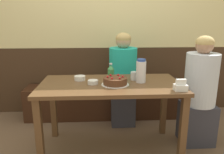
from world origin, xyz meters
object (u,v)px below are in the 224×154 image
bench_seat (108,101)px  person_teal_shirt (123,81)px  glass_water_tall (134,76)px  birthday_cake (115,81)px  bowl_rice_small (93,82)px  napkin_holder (181,86)px  person_pale_blue_shirt (199,94)px  bowl_soup_white (80,78)px  water_pitcher (141,71)px  soju_bottle (111,72)px

bench_seat → person_teal_shirt: size_ratio=1.89×
glass_water_tall → birthday_cake: bearing=-142.4°
bench_seat → bowl_rice_small: bowl_rice_small is taller
napkin_holder → person_pale_blue_shirt: 0.54m
birthday_cake → person_teal_shirt: bearing=77.7°
bowl_soup_white → bowl_rice_small: bowl_soup_white is taller
water_pitcher → soju_bottle: (-0.29, 0.10, -0.03)m
bowl_rice_small → glass_water_tall: bearing=16.0°
water_pitcher → person_teal_shirt: 0.66m
napkin_holder → person_pale_blue_shirt: (0.35, 0.35, -0.20)m
napkin_holder → person_pale_blue_shirt: person_pale_blue_shirt is taller
person_teal_shirt → bowl_rice_small: bearing=-29.6°
water_pitcher → bowl_rice_small: 0.48m
bench_seat → napkin_holder: (0.60, -1.09, 0.54)m
bench_seat → soju_bottle: size_ratio=12.63×
glass_water_tall → bench_seat: bearing=108.7°
bench_seat → person_teal_shirt: person_teal_shirt is taller
napkin_holder → glass_water_tall: size_ratio=1.25×
birthday_cake → person_pale_blue_shirt: (0.91, 0.14, -0.20)m
soju_bottle → bowl_soup_white: size_ratio=1.56×
bowl_rice_small → person_teal_shirt: 0.75m
bowl_soup_white → person_pale_blue_shirt: size_ratio=0.10×
bench_seat → glass_water_tall: (0.25, -0.73, 0.55)m
bowl_rice_small → glass_water_tall: (0.42, 0.12, 0.02)m
water_pitcher → glass_water_tall: bearing=124.1°
soju_bottle → bowl_rice_small: 0.24m
napkin_holder → bowl_rice_small: 0.81m
napkin_holder → bench_seat: bearing=118.8°
napkin_holder → person_teal_shirt: size_ratio=0.09×
water_pitcher → glass_water_tall: (-0.06, 0.08, -0.07)m
birthday_cake → bowl_rice_small: 0.22m
water_pitcher → person_teal_shirt: bearing=100.9°
birthday_cake → bowl_soup_white: (-0.35, 0.19, -0.01)m
bowl_rice_small → person_pale_blue_shirt: person_pale_blue_shirt is taller
water_pitcher → bowl_soup_white: 0.63m
napkin_holder → bowl_rice_small: napkin_holder is taller
birthday_cake → bowl_soup_white: birthday_cake is taller
water_pitcher → bowl_rice_small: size_ratio=2.31×
birthday_cake → napkin_holder: (0.56, -0.21, 0.00)m
soju_bottle → napkin_holder: 0.71m
birthday_cake → napkin_holder: napkin_holder is taller
bowl_soup_white → glass_water_tall: 0.56m
bench_seat → birthday_cake: (0.04, -0.88, 0.54)m
water_pitcher → glass_water_tall: 0.12m
bench_seat → water_pitcher: size_ratio=9.49×
water_pitcher → bowl_soup_white: size_ratio=2.07×
birthday_cake → water_pitcher: water_pitcher is taller
bowl_rice_small → person_teal_shirt: size_ratio=0.09×
soju_bottle → person_teal_shirt: 0.58m
water_pitcher → napkin_holder: water_pitcher is taller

